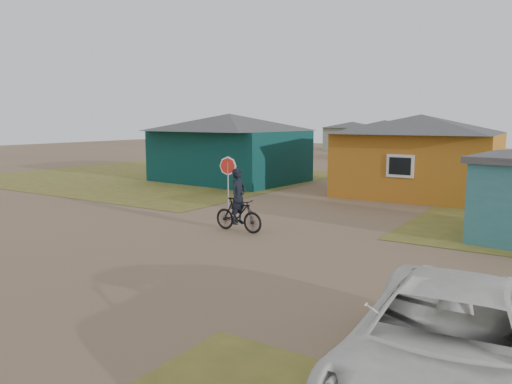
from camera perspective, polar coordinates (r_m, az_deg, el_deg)
ground at (r=14.34m, az=-7.27°, el=-6.54°), size 120.00×120.00×0.00m
grass_nw at (r=33.12m, az=-11.26°, el=1.81°), size 20.00×18.00×0.00m
house_teal at (r=29.79m, az=-3.05°, el=5.20°), size 8.93×7.08×4.00m
house_yellow at (r=25.45m, az=18.17°, el=4.16°), size 7.72×6.76×3.90m
house_pale_west at (r=47.04m, az=14.45°, el=5.84°), size 7.04×6.15×3.60m
house_pale_north at (r=61.08m, az=10.93°, el=6.36°), size 6.28×5.81×3.40m
stop_sign at (r=19.26m, az=-3.22°, el=2.36°), size 0.72×0.23×2.25m
cyclist at (r=16.34m, az=-2.03°, el=-1.92°), size 1.85×0.67×2.08m
vehicle at (r=7.24m, az=21.19°, el=-15.95°), size 2.92×5.58×1.50m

